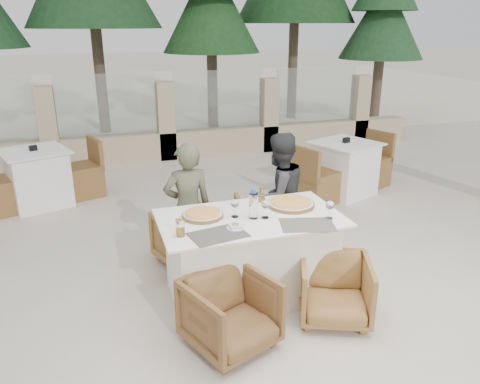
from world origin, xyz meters
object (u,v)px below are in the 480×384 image
object	(u,v)px
beer_glass_right	(262,195)
armchair_near_right	(335,290)
wine_glass_corner	(330,209)
bg_table_a	(38,178)
bg_table_b	(344,168)
pizza_right	(291,203)
beer_glass_left	(180,228)
armchair_near_left	(230,313)
pizza_left	(203,214)
armchair_far_right	(269,226)
wine_glass_centre	(235,207)
olive_dish	(235,226)
dining_table	(250,256)
wine_glass_near	(265,208)
water_bottle	(253,204)
armchair_far_left	(188,237)
diner_right	(278,196)
diner_left	(188,208)

from	to	relation	value
beer_glass_right	armchair_near_right	distance (m)	1.11
wine_glass_corner	bg_table_a	distance (m)	4.25
bg_table_b	pizza_right	bearing A→B (deg)	-151.96
beer_glass_left	armchair_near_left	world-z (taller)	beer_glass_left
pizza_left	armchair_far_right	distance (m)	1.16
armchair_near_right	wine_glass_centre	bearing A→B (deg)	160.24
wine_glass_centre	beer_glass_left	world-z (taller)	wine_glass_centre
armchair_near_right	olive_dish	bearing A→B (deg)	175.29
dining_table	armchair_near_left	xyz separation A→B (m)	(-0.38, -0.65, -0.10)
wine_glass_near	bg_table_b	bearing A→B (deg)	47.04
pizza_right	bg_table_a	world-z (taller)	pizza_right
wine_glass_centre	armchair_near_left	xyz separation A→B (m)	(-0.25, -0.69, -0.58)
bg_table_a	bg_table_b	bearing A→B (deg)	-30.80
armchair_near_left	water_bottle	bearing A→B (deg)	35.60
pizza_right	bg_table_a	xyz separation A→B (m)	(-2.46, 2.90, -0.41)
pizza_left	armchair_far_right	xyz separation A→B (m)	(0.87, 0.61, -0.48)
armchair_far_left	bg_table_b	distance (m)	2.94
wine_glass_centre	armchair_far_left	xyz separation A→B (m)	(-0.28, 0.75, -0.58)
water_bottle	beer_glass_right	size ratio (longest dim) A/B	2.05
pizza_right	wine_glass_near	world-z (taller)	wine_glass_near
beer_glass_right	olive_dish	distance (m)	0.67
bg_table_b	wine_glass_near	bearing A→B (deg)	-154.18
pizza_right	olive_dish	bearing A→B (deg)	-152.68
armchair_near_right	bg_table_b	distance (m)	3.19
wine_glass_corner	bg_table_b	distance (m)	2.91
armchair_near_left	diner_right	size ratio (longest dim) A/B	0.46
pizza_right	water_bottle	xyz separation A→B (m)	(-0.43, -0.17, 0.10)
dining_table	olive_dish	distance (m)	0.49
armchair_near_left	bg_table_b	size ratio (longest dim) A/B	0.38
dining_table	wine_glass_corner	world-z (taller)	wine_glass_corner
water_bottle	diner_left	distance (m)	0.86
dining_table	pizza_right	bearing A→B (deg)	17.75
dining_table	water_bottle	size ratio (longest dim) A/B	6.06
diner_right	bg_table_b	xyz separation A→B (m)	(1.65, 1.50, -0.29)
armchair_near_right	diner_right	distance (m)	1.30
pizza_right	diner_right	distance (m)	0.55
water_bottle	wine_glass_near	world-z (taller)	water_bottle
water_bottle	wine_glass_corner	distance (m)	0.66
water_bottle	bg_table_b	size ratio (longest dim) A/B	0.16
olive_dish	diner_right	bearing A→B (deg)	49.34
water_bottle	armchair_far_left	world-z (taller)	water_bottle
pizza_right	beer_glass_right	distance (m)	0.29
wine_glass_centre	dining_table	bearing A→B (deg)	-19.03
water_bottle	armchair_far_left	bearing A→B (deg)	117.19
armchair_far_right	wine_glass_corner	bearing A→B (deg)	107.70
water_bottle	armchair_near_right	bearing A→B (deg)	-45.38
olive_dish	armchair_far_left	size ratio (longest dim) A/B	0.18
beer_glass_right	armchair_near_right	xyz separation A→B (m)	(0.33, -0.90, -0.56)
armchair_far_left	diner_right	distance (m)	1.03
armchair_near_right	bg_table_b	world-z (taller)	bg_table_b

